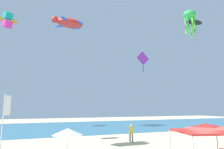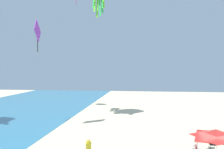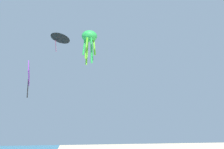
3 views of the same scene
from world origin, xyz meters
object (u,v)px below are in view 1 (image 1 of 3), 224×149
Objects in this scene: kite_delta_orange at (8,19)px; kite_diamond_purple at (143,59)px; banner_flag at (3,126)px; kite_octopus_green at (189,16)px; person_watching_sky at (131,132)px; kite_turtle_red at (69,23)px; kite_box_teal at (7,20)px; canopy_tent at (206,128)px; beach_umbrella at (68,132)px; kite_delta_black at (194,21)px.

kite_diamond_purple is at bearing -132.21° from kite_delta_orange.
banner_flag is 26.84m from kite_octopus_green.
kite_turtle_red reaches higher than person_watching_sky.
kite_diamond_purple is at bearing 152.55° from kite_box_teal.
canopy_tent is 1.80× the size of beach_umbrella.
beach_umbrella is 9.54m from person_watching_sky.
kite_delta_orange is (-2.40, 15.87, 6.88)m from kite_box_teal.
person_watching_sky is at bearing 128.15° from kite_box_teal.
kite_delta_orange is 31.92m from kite_octopus_green.
canopy_tent is at bearing -162.51° from kite_delta_orange.
kite_turtle_red is (2.72, 21.96, 17.59)m from beach_umbrella.
kite_octopus_green is 1.08× the size of kite_delta_black.
person_watching_sky is 1.01× the size of kite_box_teal.
kite_box_teal is at bearing 177.58° from kite_delta_orange.
kite_octopus_green is 21.58m from kite_turtle_red.
banner_flag is 0.72× the size of kite_turtle_red.
kite_delta_orange is 1.10× the size of kite_diamond_purple.
kite_octopus_green is (10.16, 1.04, 15.55)m from person_watching_sky.
kite_turtle_red is (-4.86, 16.25, 18.55)m from person_watching_sky.
kite_box_teal is at bearing -3.06° from kite_diamond_purple.
kite_octopus_green is at bearing -110.12° from person_watching_sky.
kite_turtle_red reaches higher than kite_box_teal.
beach_umbrella is 3.98m from banner_flag.
beach_umbrella is 0.52× the size of banner_flag.
beach_umbrella is 29.27m from kite_delta_black.
kite_delta_orange is at bearing 99.37° from banner_flag.
kite_box_teal is 0.50× the size of kite_delta_orange.
banner_flag is 23.31m from kite_diamond_purple.
banner_flag is 13.39m from person_watching_sky.
beach_umbrella is at bearing 152.15° from canopy_tent.
beach_umbrella is 23.93m from kite_octopus_green.
kite_octopus_green is at bearing 117.23° from kite_diamond_purple.
beach_umbrella is 32.04m from kite_delta_orange.
kite_box_teal is 0.30× the size of kite_turtle_red.
beach_umbrella is (-7.85, 4.15, -0.35)m from canopy_tent.
kite_delta_orange is 1.00× the size of kite_delta_black.
kite_diamond_purple is 0.85× the size of kite_octopus_green.
kite_octopus_green is at bearing 137.12° from kite_box_teal.
beach_umbrella is at bearing 84.75° from kite_box_teal.
kite_diamond_purple is at bearing 131.32° from kite_turtle_red.
kite_diamond_purple is (16.83, 13.68, 8.56)m from banner_flag.
kite_delta_black is (4.40, 3.56, 1.56)m from kite_octopus_green.
kite_turtle_red reaches higher than kite_diamond_purple.
person_watching_sky is 0.50× the size of kite_delta_black.
kite_box_teal is 0.50× the size of kite_delta_black.
kite_diamond_purple is at bearing 43.28° from beach_umbrella.
kite_turtle_red reaches higher than kite_delta_orange.
person_watching_sky is 13.31m from kite_diamond_purple.
banner_flag is at bearing 117.76° from kite_octopus_green.
kite_turtle_red is 22.69m from kite_delta_black.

